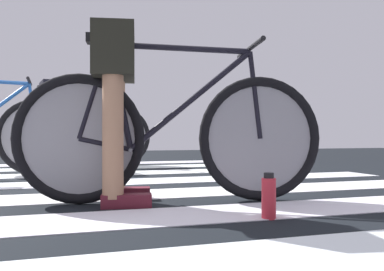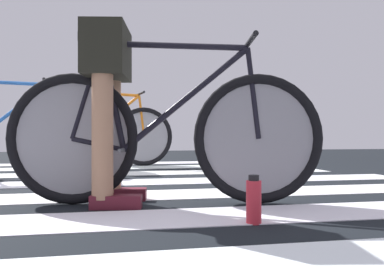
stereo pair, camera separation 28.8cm
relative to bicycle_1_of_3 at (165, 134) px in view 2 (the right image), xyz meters
name	(u,v)px [view 2 (the right image)]	position (x,y,z in m)	size (l,w,h in m)	color
ground	(75,189)	(-0.53, 0.85, -0.40)	(18.00, 14.00, 0.02)	black
crosswalk_markings	(70,190)	(-0.55, 0.73, -0.38)	(5.49, 5.76, 0.00)	silver
bicycle_1_of_3	(165,134)	(0.00, 0.00, 0.00)	(1.72, 0.55, 0.93)	black
cyclist_1_of_3	(108,89)	(-0.31, 0.06, 0.24)	(0.38, 0.44, 0.97)	#A87A5B
bicycle_3_of_3	(101,134)	(-0.35, 2.83, 0.00)	(1.73, 0.52, 0.93)	black
cyclist_3_of_3	(74,112)	(-0.66, 2.79, 0.25)	(0.36, 0.44, 0.99)	brown
water_bottle	(254,201)	(0.30, -0.59, -0.29)	(0.07, 0.07, 0.21)	red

